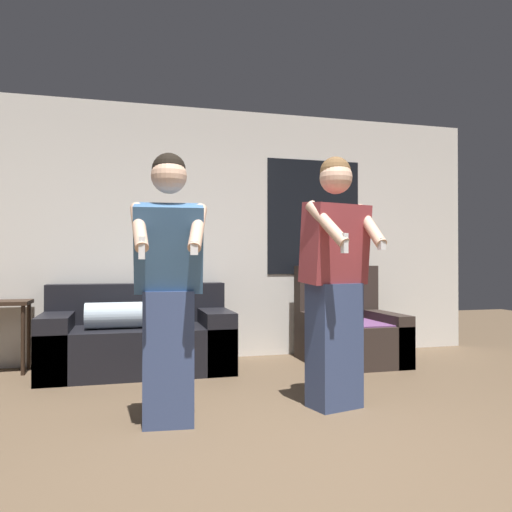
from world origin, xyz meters
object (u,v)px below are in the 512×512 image
side_table (5,315)px  person_right (335,279)px  person_left (169,286)px  armchair (348,332)px  couch (139,339)px

side_table → person_right: (2.54, -1.81, 0.37)m
side_table → person_left: (1.36, -1.91, 0.34)m
armchair → person_right: person_right is taller
armchair → couch: bearing=177.0°
person_left → person_right: (1.19, 0.09, 0.03)m
couch → person_left: bearing=-85.1°
couch → person_right: 2.16m
armchair → side_table: armchair is taller
couch → person_left: person_left is taller
side_table → person_right: size_ratio=0.46×
side_table → person_left: 2.36m
couch → side_table: (-1.21, 0.23, 0.24)m
side_table → person_left: person_left is taller
side_table → person_left: bearing=-54.6°
person_left → person_right: person_right is taller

